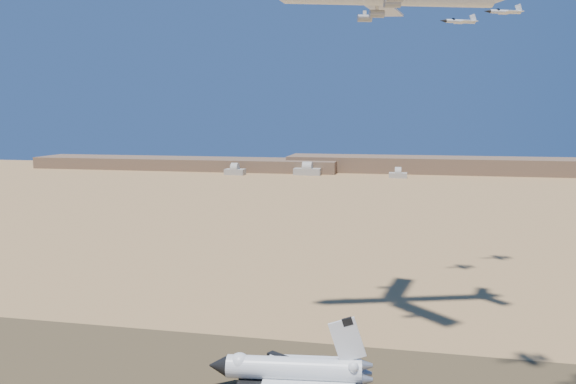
# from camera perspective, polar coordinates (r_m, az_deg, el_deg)

# --- Properties ---
(ground) EXTENTS (1200.00, 1200.00, 0.00)m
(ground) POSITION_cam_1_polar(r_m,az_deg,el_deg) (155.53, -6.47, -17.96)
(ground) COLOR #AD894D
(ground) RESTS_ON ground
(runway) EXTENTS (600.00, 50.00, 0.06)m
(runway) POSITION_cam_1_polar(r_m,az_deg,el_deg) (155.52, -6.47, -17.95)
(runway) COLOR #4A3C25
(runway) RESTS_ON ground
(ridgeline) EXTENTS (960.00, 90.00, 18.00)m
(ridgeline) POSITION_cam_1_polar(r_m,az_deg,el_deg) (663.21, 13.36, 2.51)
(ridgeline) COLOR brown
(ridgeline) RESTS_ON ground
(hangars) EXTENTS (200.50, 29.50, 30.00)m
(hangars) POSITION_cam_1_polar(r_m,az_deg,el_deg) (623.95, 1.52, 2.14)
(hangars) COLOR #A19B8F
(hangars) RESTS_ON ground
(shuttle) EXTENTS (40.32, 27.50, 19.80)m
(shuttle) POSITION_cam_1_polar(r_m,az_deg,el_deg) (143.96, 0.44, -17.78)
(shuttle) COLOR silver
(shuttle) RESTS_ON runway
(chase_jet_d) EXTENTS (13.96, 8.39, 3.62)m
(chase_jet_d) POSITION_cam_1_polar(r_m,az_deg,el_deg) (222.44, 17.04, 16.26)
(chase_jet_d) COLOR silver
(chase_jet_e) EXTENTS (15.48, 9.13, 3.97)m
(chase_jet_e) POSITION_cam_1_polar(r_m,az_deg,el_deg) (243.65, 21.14, 16.72)
(chase_jet_e) COLOR silver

